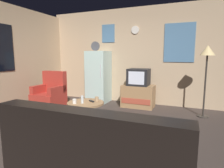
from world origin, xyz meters
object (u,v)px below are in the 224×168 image
coffee_table (86,113)px  mug_ceramic_tan (97,99)px  armchair (50,95)px  couch (97,166)px  fridge (98,77)px  mug_ceramic_white (74,101)px  remote_control (92,101)px  tv_stand (138,96)px  crt_tv (139,77)px  standing_lamp (207,56)px  wine_glass (82,99)px

coffee_table → mug_ceramic_tan: (0.17, 0.16, 0.27)m
coffee_table → armchair: (-1.49, 0.72, 0.11)m
couch → fridge: bearing=116.2°
mug_ceramic_tan → fridge: bearing=115.4°
mug_ceramic_white → remote_control: mug_ceramic_white is taller
couch → mug_ceramic_white: bearing=129.8°
mug_ceramic_white → fridge: bearing=103.6°
tv_stand → remote_control: 1.72m
crt_tv → mug_ceramic_tan: 1.64m
crt_tv → coffee_table: (-0.63, -1.71, -0.58)m
fridge → mug_ceramic_white: (0.48, -1.99, -0.25)m
standing_lamp → mug_ceramic_tan: standing_lamp is taller
wine_glass → couch: bearing=-54.6°
fridge → couch: bearing=-63.8°
fridge → crt_tv: fridge is taller
tv_stand → standing_lamp: size_ratio=0.53×
fridge → standing_lamp: (2.82, -0.39, 0.60)m
coffee_table → mug_ceramic_tan: 0.36m
mug_ceramic_tan → armchair: (-1.66, 0.55, -0.16)m
remote_control → coffee_table: bearing=-103.5°
crt_tv → couch: size_ratio=0.32×
tv_stand → mug_ceramic_white: bearing=-112.0°
fridge → wine_glass: bearing=-72.4°
crt_tv → wine_glass: bearing=-109.5°
remote_control → couch: (1.00, -1.73, -0.16)m
remote_control → tv_stand: bearing=105.1°
wine_glass → remote_control: bearing=60.1°
armchair → standing_lamp: bearing=10.9°
tv_stand → couch: couch is taller
crt_tv → standing_lamp: size_ratio=0.34×
standing_lamp → remote_control: standing_lamp is taller
tv_stand → mug_ceramic_tan: bearing=-106.5°
couch → mug_ceramic_tan: bearing=117.0°
armchair → couch: bearing=-42.5°
wine_glass → remote_control: 0.22m
mug_ceramic_tan → armchair: bearing=161.6°
crt_tv → mug_ceramic_white: 2.05m
mug_ceramic_white → wine_glass: bearing=31.8°
armchair → remote_control: bearing=-21.7°
mug_ceramic_tan → mug_ceramic_white: bearing=-132.1°
tv_stand → wine_glass: size_ratio=5.60×
fridge → mug_ceramic_white: bearing=-76.4°
armchair → crt_tv: bearing=25.0°
crt_tv → armchair: bearing=-155.0°
tv_stand → coffee_table: (-0.62, -1.71, -0.06)m
mug_ceramic_white → mug_ceramic_tan: bearing=47.9°
mug_ceramic_tan → wine_glass: bearing=-124.7°
mug_ceramic_tan → crt_tv: bearing=73.4°
couch → tv_stand: bearing=97.9°
crt_tv → remote_control: size_ratio=3.60×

